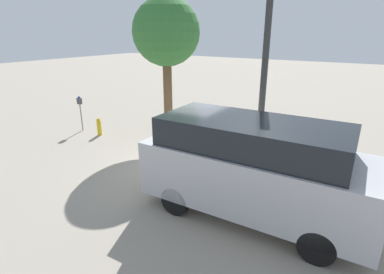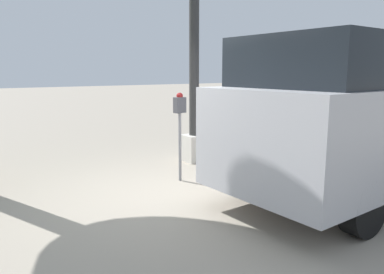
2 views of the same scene
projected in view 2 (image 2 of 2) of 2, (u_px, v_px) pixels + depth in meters
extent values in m
plane|color=gray|center=(161.00, 196.00, 5.63)|extent=(80.00, 80.00, 0.00)
cylinder|color=gray|center=(180.00, 147.00, 6.34)|extent=(0.05, 0.05, 1.17)
cube|color=#47474C|center=(180.00, 105.00, 6.21)|extent=(0.21, 0.14, 0.26)
sphere|color=maroon|center=(180.00, 96.00, 6.18)|extent=(0.11, 0.11, 0.11)
cube|color=beige|center=(194.00, 148.00, 7.79)|extent=(0.44, 0.44, 0.55)
cylinder|color=#2D2D2D|center=(194.00, 8.00, 7.30)|extent=(0.20, 0.20, 5.03)
cube|color=#B2B2B7|center=(367.00, 128.00, 5.72)|extent=(5.10, 2.11, 1.30)
cube|color=black|center=(368.00, 63.00, 5.48)|extent=(4.09, 1.92, 0.64)
cylinder|color=black|center=(364.00, 148.00, 7.45)|extent=(0.70, 0.25, 0.70)
cylinder|color=black|center=(252.00, 173.00, 5.61)|extent=(0.70, 0.25, 0.70)
cylinder|color=black|center=(363.00, 206.00, 4.23)|extent=(0.70, 0.25, 0.70)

